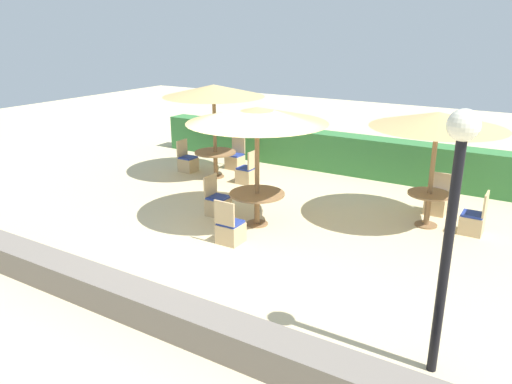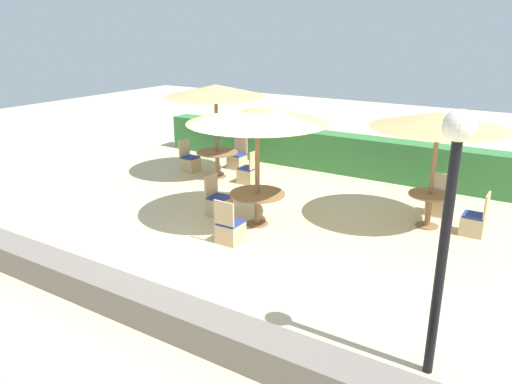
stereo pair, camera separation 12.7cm
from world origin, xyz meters
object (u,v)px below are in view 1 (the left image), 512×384
patio_chair_back_left_east (247,174)px  parasol_back_left (214,91)px  patio_chair_back_right_north (436,202)px  patio_chair_center_south (230,230)px  patio_chair_back_left_west (188,163)px  round_table_center (257,199)px  parasol_back_right (438,120)px  patio_chair_center_west (218,204)px  patio_chair_back_right_east (473,222)px  lamp_post (454,195)px  round_table_back_right (428,202)px  round_table_back_left (215,156)px  parasol_center (257,115)px  patio_chair_back_left_north (235,160)px

patio_chair_back_left_east → parasol_back_left: bearing=88.8°
patio_chair_back_right_north → patio_chair_center_south: bearing=51.0°
patio_chair_back_left_west → round_table_center: bearing=57.6°
patio_chair_back_left_east → parasol_back_right: size_ratio=0.34×
parasol_back_right → round_table_center: (-3.18, -1.87, -1.72)m
patio_chair_center_west → round_table_center: bearing=89.0°
patio_chair_back_right_east → patio_chair_back_left_east: bearing=85.1°
patio_chair_back_right_north → patio_chair_center_west: (-4.25, -2.74, 0.00)m
lamp_post → round_table_back_right: size_ratio=3.66×
parasol_back_left → round_table_back_left: (0.00, 0.00, -1.84)m
patio_chair_back_right_east → patio_chair_center_south: bearing=126.8°
round_table_back_left → round_table_center: 3.79m
patio_chair_center_south → patio_chair_center_west: 1.59m
parasol_center → round_table_center: parasol_center is taller
patio_chair_back_left_north → round_table_center: size_ratio=0.78×
parasol_center → patio_chair_back_right_east: bearing=25.1°
patio_chair_back_right_north → patio_chair_center_south: same height
parasol_center → patio_chair_back_left_east: bearing=126.7°
parasol_back_left → parasol_center: bearing=-40.4°
parasol_back_left → patio_chair_center_west: size_ratio=3.01×
patio_chair_back_left_west → patio_chair_back_right_east: same height
patio_chair_back_right_north → lamp_post: bearing=102.2°
parasol_back_right → patio_chair_center_south: 4.79m
patio_chair_back_left_north → patio_chair_back_right_north: 6.14m
parasol_back_left → round_table_back_right: bearing=-5.5°
round_table_back_left → patio_chair_back_left_north: (-0.03, 1.05, -0.35)m
patio_chair_back_right_north → patio_chair_back_left_north: bearing=-7.0°
patio_chair_back_right_east → round_table_back_right: bearing=93.4°
patio_chair_back_right_north → round_table_center: 4.22m
parasol_back_right → patio_chair_back_right_north: (-0.00, 0.89, -2.05)m
parasol_back_right → patio_chair_center_south: parasol_back_right is taller
patio_chair_back_left_east → patio_chair_center_south: (1.86, -3.54, 0.00)m
patio_chair_back_right_east → patio_chair_center_south: (-4.06, -3.03, 0.00)m
patio_chair_back_left_north → round_table_back_right: patio_chair_back_left_north is taller
parasol_back_right → patio_chair_center_west: parasol_back_right is taller
patio_chair_back_left_north → round_table_back_left: bearing=91.6°
patio_chair_back_left_west → round_table_center: patio_chair_back_left_west is taller
parasol_back_left → patio_chair_center_south: parasol_back_left is taller
round_table_back_right → patio_chair_back_right_east: (0.92, 0.06, -0.29)m
lamp_post → parasol_center: lamp_post is taller
round_table_back_left → round_table_back_right: same height
round_table_center → round_table_back_right: bearing=30.4°
parasol_back_right → round_table_back_right: size_ratio=3.05×
round_table_back_right → patio_chair_center_south: bearing=-136.5°
round_table_back_left → patio_chair_back_left_east: 1.13m
round_table_back_right → patio_chair_center_south: size_ratio=0.98×
lamp_post → patio_chair_back_right_east: size_ratio=3.57×
round_table_back_right → patio_chair_back_right_east: 0.97m
round_table_center → patio_chair_center_west: bearing=179.0°
patio_chair_back_left_north → parasol_center: parasol_center is taller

